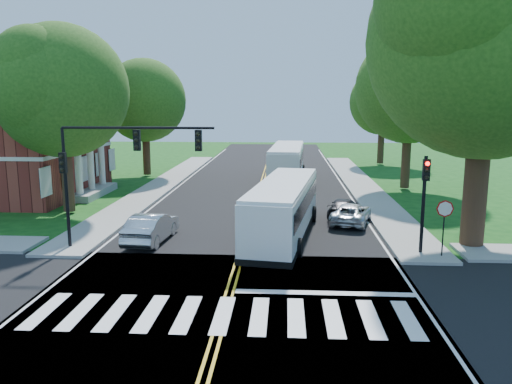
# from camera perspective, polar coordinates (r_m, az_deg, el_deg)

# --- Properties ---
(ground) EXTENTS (140.00, 140.00, 0.00)m
(ground) POSITION_cam_1_polar(r_m,az_deg,el_deg) (17.38, -3.59, -13.19)
(ground) COLOR #104312
(ground) RESTS_ON ground
(road) EXTENTS (14.00, 96.00, 0.01)m
(road) POSITION_cam_1_polar(r_m,az_deg,el_deg) (34.57, 0.02, -1.23)
(road) COLOR black
(road) RESTS_ON ground
(cross_road) EXTENTS (60.00, 12.00, 0.01)m
(cross_road) POSITION_cam_1_polar(r_m,az_deg,el_deg) (17.37, -3.59, -13.17)
(cross_road) COLOR black
(cross_road) RESTS_ON ground
(center_line) EXTENTS (0.36, 70.00, 0.01)m
(center_line) POSITION_cam_1_polar(r_m,az_deg,el_deg) (38.49, 0.38, -0.02)
(center_line) COLOR gold
(center_line) RESTS_ON road
(edge_line_w) EXTENTS (0.12, 70.00, 0.01)m
(edge_line_w) POSITION_cam_1_polar(r_m,az_deg,el_deg) (39.43, -9.54, 0.08)
(edge_line_w) COLOR silver
(edge_line_w) RESTS_ON road
(edge_line_e) EXTENTS (0.12, 70.00, 0.01)m
(edge_line_e) POSITION_cam_1_polar(r_m,az_deg,el_deg) (38.74, 10.47, -0.13)
(edge_line_e) COLOR silver
(edge_line_e) RESTS_ON road
(crosswalk) EXTENTS (12.60, 3.00, 0.01)m
(crosswalk) POSITION_cam_1_polar(r_m,az_deg,el_deg) (16.92, -3.80, -13.81)
(crosswalk) COLOR silver
(crosswalk) RESTS_ON road
(stop_bar) EXTENTS (6.60, 0.40, 0.01)m
(stop_bar) POSITION_cam_1_polar(r_m,az_deg,el_deg) (18.79, 7.89, -11.36)
(stop_bar) COLOR silver
(stop_bar) RESTS_ON road
(sidewalk_nw) EXTENTS (2.60, 40.00, 0.15)m
(sidewalk_nw) POSITION_cam_1_polar(r_m,az_deg,el_deg) (42.65, -10.61, 0.90)
(sidewalk_nw) COLOR gray
(sidewalk_nw) RESTS_ON ground
(sidewalk_ne) EXTENTS (2.60, 40.00, 0.15)m
(sidewalk_ne) POSITION_cam_1_polar(r_m,az_deg,el_deg) (41.86, 12.02, 0.67)
(sidewalk_ne) COLOR gray
(sidewalk_ne) RESTS_ON ground
(tree_ne_big) EXTENTS (10.80, 10.80, 14.91)m
(tree_ne_big) POSITION_cam_1_polar(r_m,az_deg,el_deg) (25.60, 24.93, 15.44)
(tree_ne_big) COLOR #342514
(tree_ne_big) RESTS_ON ground
(tree_west_near) EXTENTS (8.00, 8.00, 11.40)m
(tree_west_near) POSITION_cam_1_polar(r_m,az_deg,el_deg) (32.73, -21.34, 10.68)
(tree_west_near) COLOR #342514
(tree_west_near) RESTS_ON ground
(tree_west_far) EXTENTS (7.60, 7.60, 10.67)m
(tree_west_far) POSITION_cam_1_polar(r_m,az_deg,el_deg) (47.62, -12.63, 10.16)
(tree_west_far) COLOR #342514
(tree_west_far) RESTS_ON ground
(tree_east_mid) EXTENTS (8.40, 8.40, 11.93)m
(tree_east_mid) POSITION_cam_1_polar(r_m,az_deg,el_deg) (40.94, 17.16, 11.18)
(tree_east_mid) COLOR #342514
(tree_east_mid) RESTS_ON ground
(tree_east_far) EXTENTS (7.20, 7.20, 10.34)m
(tree_east_far) POSITION_cam_1_polar(r_m,az_deg,el_deg) (56.79, 14.29, 9.95)
(tree_east_far) COLOR #342514
(tree_east_far) RESTS_ON ground
(signal_nw) EXTENTS (7.15, 0.46, 5.66)m
(signal_nw) POSITION_cam_1_polar(r_m,az_deg,el_deg) (23.72, -15.99, 3.76)
(signal_nw) COLOR black
(signal_nw) RESTS_ON ground
(signal_ne) EXTENTS (0.30, 0.46, 4.40)m
(signal_ne) POSITION_cam_1_polar(r_m,az_deg,el_deg) (23.43, 18.69, 0.04)
(signal_ne) COLOR black
(signal_ne) RESTS_ON ground
(stop_sign) EXTENTS (0.76, 0.08, 2.53)m
(stop_sign) POSITION_cam_1_polar(r_m,az_deg,el_deg) (23.40, 20.74, -2.43)
(stop_sign) COLOR black
(stop_sign) RESTS_ON ground
(bus_lead) EXTENTS (4.01, 11.38, 2.88)m
(bus_lead) POSITION_cam_1_polar(r_m,az_deg,el_deg) (25.71, 3.17, -1.80)
(bus_lead) COLOR silver
(bus_lead) RESTS_ON road
(bus_follow) EXTENTS (3.41, 12.12, 3.10)m
(bus_follow) POSITION_cam_1_polar(r_m,az_deg,el_deg) (43.98, 3.57, 3.41)
(bus_follow) COLOR silver
(bus_follow) RESTS_ON road
(hatchback) EXTENTS (1.90, 4.53, 1.46)m
(hatchback) POSITION_cam_1_polar(r_m,az_deg,el_deg) (25.44, -11.88, -3.98)
(hatchback) COLOR silver
(hatchback) RESTS_ON road
(suv) EXTENTS (3.02, 4.59, 1.17)m
(suv) POSITION_cam_1_polar(r_m,az_deg,el_deg) (29.13, 10.81, -2.41)
(suv) COLOR silver
(suv) RESTS_ON road
(dark_sedan) EXTENTS (2.52, 4.15, 1.12)m
(dark_sedan) POSITION_cam_1_polar(r_m,az_deg,el_deg) (30.62, 10.00, -1.81)
(dark_sedan) COLOR black
(dark_sedan) RESTS_ON road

